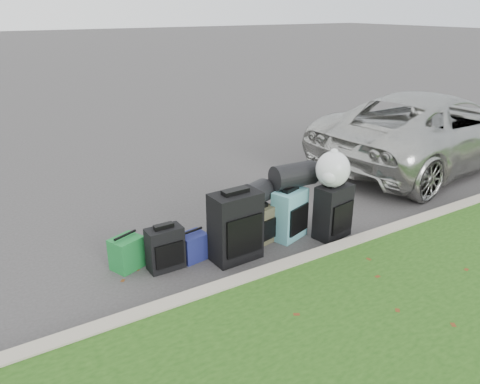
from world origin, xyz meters
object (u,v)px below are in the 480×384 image
suv (431,129)px  suitcase_small_black (165,248)px  suitcase_large_black_right (333,211)px  suitcase_teal (289,214)px  tote_green (127,253)px  tote_navy (193,247)px  suitcase_olive (260,225)px  suitcase_large_black_left (235,226)px

suv → suitcase_small_black: size_ratio=9.63×
suv → suitcase_large_black_right: size_ratio=6.94×
suitcase_teal → tote_green: suitcase_teal is taller
suv → tote_navy: bearing=93.9°
suitcase_olive → suitcase_large_black_right: suitcase_large_black_right is taller
suitcase_large_black_right → tote_navy: (-1.79, 0.42, -0.19)m
tote_green → suv: bearing=-14.8°
suitcase_olive → tote_green: 1.65m
tote_green → suitcase_small_black: bearing=-54.6°
suitcase_small_black → tote_navy: suitcase_small_black is taller
suitcase_large_black_left → suitcase_large_black_right: bearing=-9.5°
suv → tote_green: suv is taller
suitcase_olive → suitcase_teal: suitcase_teal is taller
suv → suitcase_teal: suv is taller
suitcase_teal → tote_green: size_ratio=1.73×
suitcase_large_black_left → suitcase_large_black_right: size_ratio=1.18×
suitcase_large_black_right → suitcase_small_black: bearing=160.2°
suitcase_large_black_right → tote_navy: suitcase_large_black_right is taller
suitcase_small_black → suitcase_large_black_left: 0.84m
suitcase_large_black_right → tote_green: suitcase_large_black_right is taller
suitcase_small_black → suitcase_large_black_right: bearing=-10.5°
suitcase_small_black → tote_green: 0.44m
suv → tote_navy: size_ratio=14.89×
suitcase_olive → tote_navy: suitcase_olive is taller
suitcase_small_black → suitcase_large_black_right: 2.18m
tote_green → tote_navy: size_ratio=1.14×
suitcase_olive → tote_navy: size_ratio=1.47×
suitcase_large_black_right → tote_navy: bearing=157.4°
suv → suitcase_large_black_left: bearing=97.5°
suitcase_large_black_left → tote_navy: suitcase_large_black_left is taller
tote_green → tote_navy: 0.75m
suitcase_small_black → suitcase_large_black_right: suitcase_large_black_right is taller
suitcase_small_black → tote_navy: bearing=4.3°
suitcase_olive → suitcase_teal: (0.40, -0.07, 0.08)m
suitcase_small_black → tote_green: (-0.37, 0.24, -0.07)m
suv → tote_navy: (-5.34, -0.88, -0.51)m
suv → suitcase_large_black_right: bearing=104.6°
suitcase_large_black_right → tote_navy: size_ratio=2.15×
suitcase_large_black_left → suitcase_large_black_right: suitcase_large_black_left is taller
suitcase_small_black → suitcase_large_black_left: suitcase_large_black_left is taller
suitcase_large_black_left → suitcase_large_black_right: 1.36m
suitcase_small_black → suitcase_olive: (1.25, -0.05, -0.01)m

